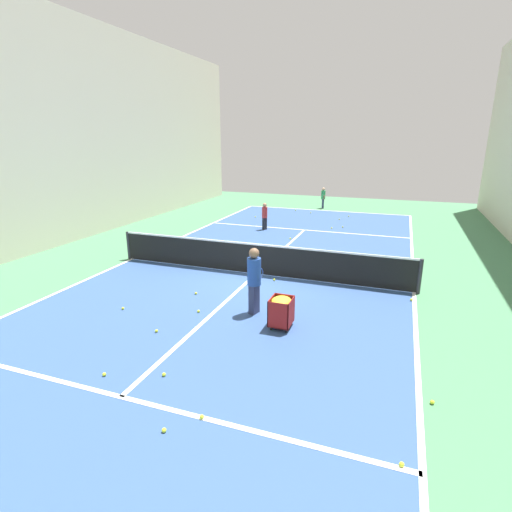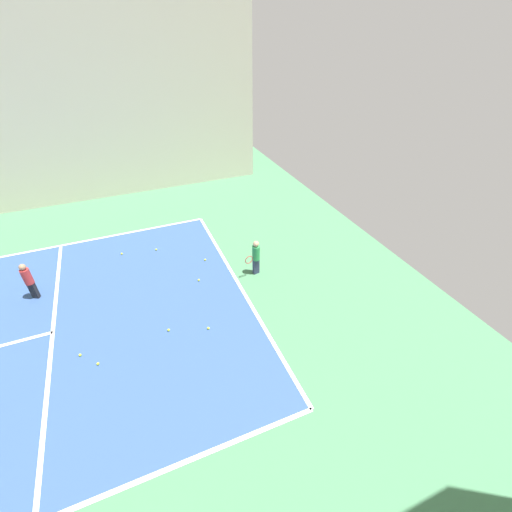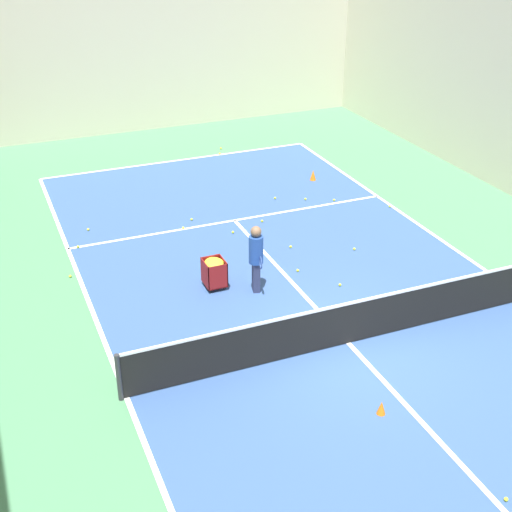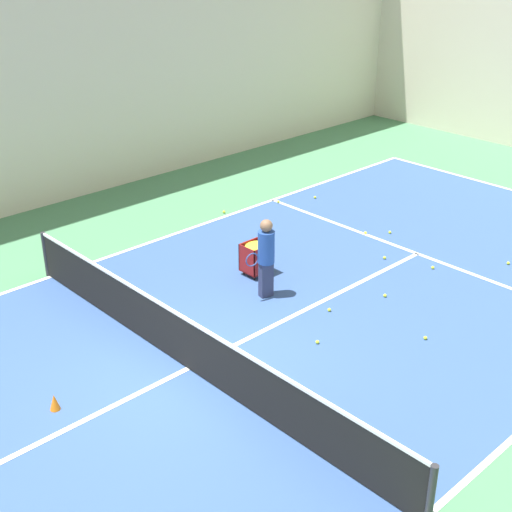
% 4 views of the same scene
% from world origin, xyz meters
% --- Properties ---
extents(line_baseline_near, '(9.29, 0.10, 0.00)m').
position_xyz_m(line_baseline_near, '(0.00, -11.94, 0.01)').
color(line_baseline_near, white).
rests_on(line_baseline_near, ground).
extents(line_service_near, '(9.29, 0.10, 0.00)m').
position_xyz_m(line_service_near, '(0.00, -6.57, 0.01)').
color(line_service_near, white).
rests_on(line_service_near, ground).
extents(player_near_baseline, '(0.30, 0.58, 1.25)m').
position_xyz_m(player_near_baseline, '(0.31, -12.67, 0.71)').
color(player_near_baseline, '#2D3351').
rests_on(player_near_baseline, ground).
extents(child_midcourt, '(0.34, 0.34, 1.24)m').
position_xyz_m(child_midcourt, '(1.76, -6.03, 0.71)').
color(child_midcourt, black).
rests_on(child_midcourt, ground).
extents(tennis_ball_0, '(0.07, 0.07, 0.07)m').
position_xyz_m(tennis_ball_0, '(0.63, -10.80, 0.04)').
color(tennis_ball_0, yellow).
rests_on(tennis_ball_0, ground).
extents(tennis_ball_4, '(0.07, 0.07, 0.07)m').
position_xyz_m(tennis_ball_4, '(-1.51, -10.51, 0.04)').
color(tennis_ball_4, yellow).
rests_on(tennis_ball_4, ground).
extents(tennis_ball_6, '(0.07, 0.07, 0.07)m').
position_xyz_m(tennis_ball_6, '(-1.60, -7.67, 0.04)').
color(tennis_ball_6, yellow).
rests_on(tennis_ball_6, ground).
extents(tennis_ball_10, '(0.07, 0.07, 0.07)m').
position_xyz_m(tennis_ball_10, '(3.16, -8.63, 0.04)').
color(tennis_ball_10, yellow).
rests_on(tennis_ball_10, ground).
extents(tennis_ball_12, '(0.07, 0.07, 0.07)m').
position_xyz_m(tennis_ball_12, '(2.96, -9.82, 0.04)').
color(tennis_ball_12, yellow).
rests_on(tennis_ball_12, ground).
extents(tennis_ball_19, '(0.07, 0.07, 0.07)m').
position_xyz_m(tennis_ball_19, '(-1.14, -7.27, 0.04)').
color(tennis_ball_19, yellow).
rests_on(tennis_ball_19, ground).
extents(tennis_ball_28, '(0.07, 0.07, 0.07)m').
position_xyz_m(tennis_ball_28, '(-1.16, -9.49, 0.04)').
color(tennis_ball_28, yellow).
rests_on(tennis_ball_28, ground).
extents(tennis_ball_30, '(0.07, 0.07, 0.07)m').
position_xyz_m(tennis_ball_30, '(1.64, -11.30, 0.04)').
color(tennis_ball_30, yellow).
rests_on(tennis_ball_30, ground).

